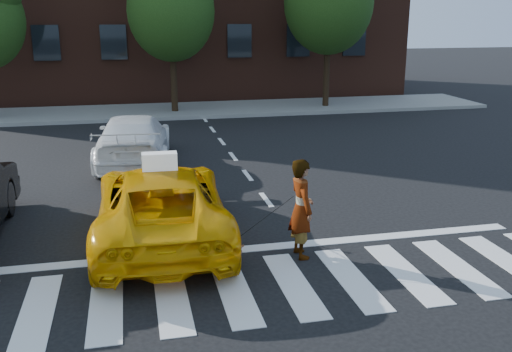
# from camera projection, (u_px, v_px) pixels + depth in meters

# --- Properties ---
(ground) EXTENTS (120.00, 120.00, 0.00)m
(ground) POSITION_uv_depth(u_px,v_px,m) (234.00, 291.00, 9.17)
(ground) COLOR black
(ground) RESTS_ON ground
(crosswalk) EXTENTS (13.00, 2.40, 0.01)m
(crosswalk) POSITION_uv_depth(u_px,v_px,m) (234.00, 290.00, 9.17)
(crosswalk) COLOR silver
(crosswalk) RESTS_ON ground
(stop_line) EXTENTS (12.00, 0.30, 0.01)m
(stop_line) POSITION_uv_depth(u_px,v_px,m) (219.00, 251.00, 10.67)
(stop_line) COLOR silver
(stop_line) RESTS_ON ground
(sidewalk_far) EXTENTS (30.00, 4.00, 0.15)m
(sidewalk_far) POSITION_uv_depth(u_px,v_px,m) (163.00, 111.00, 25.57)
(sidewalk_far) COLOR slate
(sidewalk_far) RESTS_ON ground
(tree_mid) EXTENTS (3.69, 3.69, 7.10)m
(tree_mid) POSITION_uv_depth(u_px,v_px,m) (171.00, 0.00, 23.89)
(tree_mid) COLOR black
(tree_mid) RESTS_ON ground
(taxi) EXTENTS (2.60, 5.37, 1.47)m
(taxi) POSITION_uv_depth(u_px,v_px,m) (161.00, 203.00, 11.11)
(taxi) COLOR #E49E04
(taxi) RESTS_ON ground
(white_suv) EXTENTS (2.47, 5.19, 1.46)m
(white_suv) POSITION_uv_depth(u_px,v_px,m) (134.00, 139.00, 16.74)
(white_suv) COLOR white
(white_suv) RESTS_ON ground
(woman) EXTENTS (0.48, 0.69, 1.83)m
(woman) POSITION_uv_depth(u_px,v_px,m) (301.00, 208.00, 10.25)
(woman) COLOR #999999
(woman) RESTS_ON ground
(dog) EXTENTS (0.60, 0.29, 0.34)m
(dog) POSITION_uv_depth(u_px,v_px,m) (228.00, 252.00, 10.16)
(dog) COLOR #8B6547
(dog) RESTS_ON ground
(taxi_sign) EXTENTS (0.66, 0.30, 0.32)m
(taxi_sign) POSITION_uv_depth(u_px,v_px,m) (160.00, 161.00, 10.67)
(taxi_sign) COLOR white
(taxi_sign) RESTS_ON taxi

